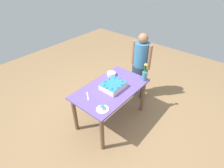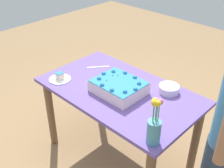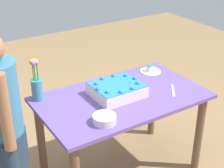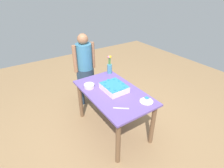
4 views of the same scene
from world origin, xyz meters
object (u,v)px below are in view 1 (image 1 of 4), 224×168
(cake_knife, at_px, (88,96))
(sheet_cake, at_px, (113,86))
(person_standing, at_px, (141,63))
(fruit_bowl, at_px, (111,74))
(serving_plate_with_slice, at_px, (102,109))
(flower_vase, at_px, (145,74))

(cake_knife, bearing_deg, sheet_cake, 105.14)
(cake_knife, xyz_separation_m, person_standing, (-1.40, 0.14, 0.08))
(fruit_bowl, bearing_deg, serving_plate_with_slice, 32.04)
(sheet_cake, height_order, cake_knife, sheet_cake)
(sheet_cake, xyz_separation_m, fruit_bowl, (-0.30, -0.29, -0.02))
(cake_knife, xyz_separation_m, fruit_bowl, (-0.74, -0.11, 0.03))
(serving_plate_with_slice, bearing_deg, cake_knife, -100.57)
(person_standing, bearing_deg, sheet_cake, 2.75)
(sheet_cake, distance_m, flower_vase, 0.64)
(sheet_cake, bearing_deg, cake_knife, -22.72)
(fruit_bowl, bearing_deg, flower_vase, 115.23)
(person_standing, bearing_deg, cake_knife, -5.70)
(serving_plate_with_slice, relative_size, flower_vase, 0.57)
(sheet_cake, height_order, flower_vase, flower_vase)
(serving_plate_with_slice, bearing_deg, sheet_cake, -157.26)
(cake_knife, bearing_deg, fruit_bowl, 136.14)
(cake_knife, distance_m, person_standing, 1.41)
(flower_vase, relative_size, person_standing, 0.23)
(serving_plate_with_slice, relative_size, person_standing, 0.13)
(serving_plate_with_slice, height_order, flower_vase, flower_vase)
(sheet_cake, distance_m, fruit_bowl, 0.42)
(flower_vase, distance_m, fruit_bowl, 0.64)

